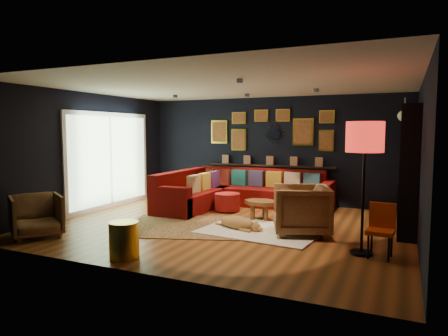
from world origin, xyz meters
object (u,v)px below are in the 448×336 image
at_px(coffee_table, 262,204).
at_px(armchair_right, 301,207).
at_px(floor_lamp, 365,142).
at_px(dog, 237,220).
at_px(pouf, 227,202).
at_px(orange_chair, 381,226).
at_px(armchair_left, 36,214).
at_px(sectional, 233,193).
at_px(gold_stool, 124,240).

relative_size(coffee_table, armchair_right, 0.84).
xyz_separation_m(floor_lamp, dog, (-2.19, 0.60, -1.44)).
bearing_deg(dog, pouf, 136.18).
xyz_separation_m(coffee_table, orange_chair, (2.29, -1.52, 0.12)).
bearing_deg(pouf, orange_chair, -32.24).
distance_m(coffee_table, pouf, 1.13).
distance_m(coffee_table, armchair_left, 4.09).
distance_m(sectional, orange_chair, 4.27).
bearing_deg(armchair_right, coffee_table, -147.60).
xyz_separation_m(gold_stool, dog, (0.81, 2.15, -0.08)).
height_order(sectional, floor_lamp, floor_lamp).
bearing_deg(pouf, sectional, 99.70).
xyz_separation_m(sectional, coffee_table, (1.08, -1.10, -0.00)).
distance_m(coffee_table, armchair_right, 1.26).
bearing_deg(armchair_left, pouf, 1.16).
distance_m(gold_stool, dog, 2.30).
xyz_separation_m(coffee_table, armchair_left, (-3.01, -2.76, 0.07)).
bearing_deg(armchair_left, armchair_right, -30.83).
height_order(pouf, armchair_right, armchair_right).
relative_size(armchair_right, orange_chair, 1.23).
bearing_deg(gold_stool, sectional, 91.58).
bearing_deg(coffee_table, dog, -99.36).
relative_size(pouf, dog, 0.56).
relative_size(sectional, coffee_table, 4.31).
height_order(coffee_table, pouf, pouf).
bearing_deg(armchair_left, floor_lamp, -43.35).
bearing_deg(dog, gold_stool, -94.43).
height_order(coffee_table, dog, coffee_table).
bearing_deg(armchair_right, pouf, -143.06).
relative_size(orange_chair, dog, 0.75).
xyz_separation_m(pouf, floor_lamp, (3.02, -2.05, 1.40)).
xyz_separation_m(armchair_right, gold_stool, (-1.94, -2.28, -0.21)).
bearing_deg(floor_lamp, coffee_table, 143.41).
relative_size(sectional, armchair_right, 3.64).
distance_m(orange_chair, floor_lamp, 1.20).
distance_m(sectional, gold_stool, 4.16).
distance_m(pouf, armchair_left, 3.88).
height_order(armchair_left, orange_chair, armchair_left).
relative_size(armchair_left, gold_stool, 1.53).
height_order(armchair_right, dog, armchair_right).
bearing_deg(gold_stool, armchair_right, 49.58).
height_order(coffee_table, armchair_right, armchair_right).
bearing_deg(sectional, floor_lamp, -39.98).
height_order(armchair_left, armchair_right, armchair_right).
bearing_deg(sectional, orange_chair, -37.90).
distance_m(floor_lamp, dog, 2.69).
xyz_separation_m(sectional, pouf, (0.10, -0.56, -0.11)).
bearing_deg(gold_stool, floor_lamp, 27.29).
xyz_separation_m(armchair_right, dog, (-1.13, -0.13, -0.30)).
xyz_separation_m(gold_stool, floor_lamp, (3.00, 1.55, 1.36)).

